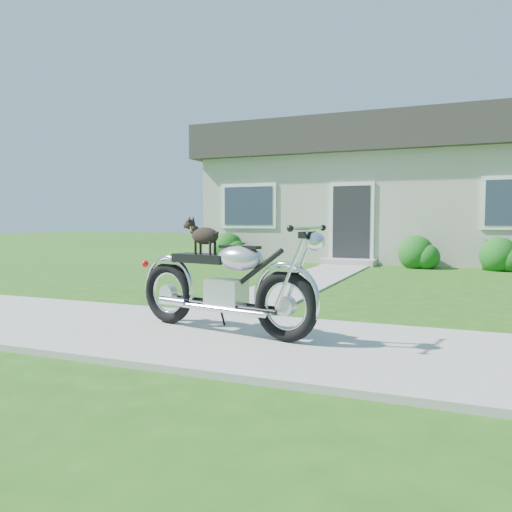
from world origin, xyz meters
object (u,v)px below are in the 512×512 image
at_px(potted_plant_left, 237,249).
at_px(motorcycle_with_dog, 225,283).
at_px(potted_plant_right, 489,254).
at_px(house, 419,189).

xyz_separation_m(potted_plant_left, motorcycle_with_dog, (3.71, -8.46, 0.19)).
bearing_deg(potted_plant_right, house, 118.42).
relative_size(potted_plant_left, motorcycle_with_dog, 0.33).
xyz_separation_m(potted_plant_right, motorcycle_with_dog, (-2.82, -8.46, 0.17)).
xyz_separation_m(house, potted_plant_right, (1.86, -3.44, -1.78)).
relative_size(house, motorcycle_with_dog, 5.73).
bearing_deg(potted_plant_right, potted_plant_left, 180.00).
bearing_deg(motorcycle_with_dog, potted_plant_right, 83.93).
relative_size(potted_plant_right, motorcycle_with_dog, 0.34).
distance_m(potted_plant_left, motorcycle_with_dog, 9.24).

